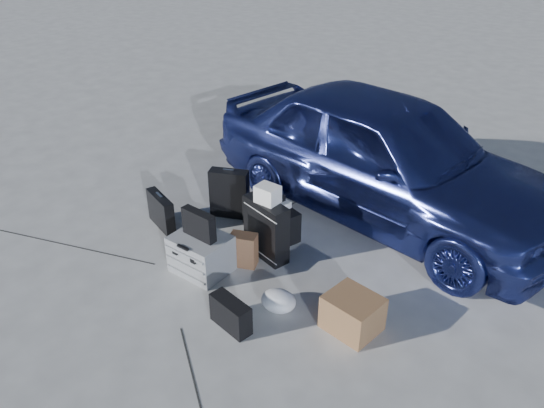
# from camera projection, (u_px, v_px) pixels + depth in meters

# --- Properties ---
(ground) EXTENTS (60.00, 60.00, 0.00)m
(ground) POSITION_uv_depth(u_px,v_px,m) (217.00, 277.00, 5.32)
(ground) COLOR beige
(ground) RESTS_ON ground
(car) EXTENTS (4.54, 2.35, 1.47)m
(car) POSITION_uv_depth(u_px,v_px,m) (384.00, 155.00, 6.10)
(car) COLOR #334095
(car) RESTS_ON ground
(pelican_case) EXTENTS (0.55, 0.45, 0.40)m
(pelican_case) POSITION_uv_depth(u_px,v_px,m) (201.00, 254.00, 5.33)
(pelican_case) COLOR gray
(pelican_case) RESTS_ON ground
(laptop_bag) EXTENTS (0.39, 0.11, 0.29)m
(laptop_bag) POSITION_uv_depth(u_px,v_px,m) (199.00, 224.00, 5.17)
(laptop_bag) COLOR black
(laptop_bag) RESTS_ON pelican_case
(briefcase) EXTENTS (0.52, 0.27, 0.40)m
(briefcase) POSITION_uv_depth(u_px,v_px,m) (161.00, 211.00, 6.06)
(briefcase) COLOR black
(briefcase) RESTS_ON ground
(suitcase_left) EXTENTS (0.48, 0.33, 0.59)m
(suitcase_left) POSITION_uv_depth(u_px,v_px,m) (229.00, 193.00, 6.23)
(suitcase_left) COLOR black
(suitcase_left) RESTS_ON ground
(suitcase_right) EXTENTS (0.57, 0.32, 0.65)m
(suitcase_right) POSITION_uv_depth(u_px,v_px,m) (266.00, 229.00, 5.50)
(suitcase_right) COLOR black
(suitcase_right) RESTS_ON ground
(white_carton) EXTENTS (0.23, 0.18, 0.18)m
(white_carton) POSITION_uv_depth(u_px,v_px,m) (268.00, 194.00, 5.30)
(white_carton) COLOR white
(white_carton) RESTS_ON suitcase_right
(duffel_bag) EXTENTS (0.78, 0.51, 0.36)m
(duffel_bag) POSITION_uv_depth(u_px,v_px,m) (271.00, 219.00, 5.96)
(duffel_bag) COLOR black
(duffel_bag) RESTS_ON ground
(flat_box_white) EXTENTS (0.48, 0.40, 0.07)m
(flat_box_white) POSITION_uv_depth(u_px,v_px,m) (269.00, 202.00, 5.85)
(flat_box_white) COLOR white
(flat_box_white) RESTS_ON duffel_bag
(flat_box_black) EXTENTS (0.31, 0.24, 0.06)m
(flat_box_black) POSITION_uv_depth(u_px,v_px,m) (271.00, 197.00, 5.82)
(flat_box_black) COLOR black
(flat_box_black) RESTS_ON flat_box_white
(kraft_bag) EXTENTS (0.31, 0.25, 0.36)m
(kraft_bag) POSITION_uv_depth(u_px,v_px,m) (244.00, 250.00, 5.42)
(kraft_bag) COLOR #A76D48
(kraft_bag) RESTS_ON ground
(cardboard_box) EXTENTS (0.50, 0.45, 0.34)m
(cardboard_box) POSITION_uv_depth(u_px,v_px,m) (353.00, 313.00, 4.61)
(cardboard_box) COLOR olive
(cardboard_box) RESTS_ON ground
(plastic_bag) EXTENTS (0.37, 0.32, 0.18)m
(plastic_bag) POSITION_uv_depth(u_px,v_px,m) (278.00, 301.00, 4.87)
(plastic_bag) COLOR white
(plastic_bag) RESTS_ON ground
(messenger_bag) EXTENTS (0.43, 0.22, 0.29)m
(messenger_bag) POSITION_uv_depth(u_px,v_px,m) (231.00, 314.00, 4.63)
(messenger_bag) COLOR black
(messenger_bag) RESTS_ON ground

